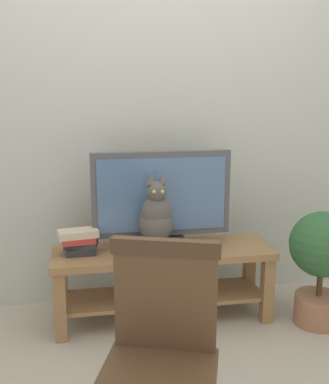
{
  "coord_description": "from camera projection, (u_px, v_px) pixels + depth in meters",
  "views": [
    {
      "loc": [
        -0.49,
        -2.12,
        1.44
      ],
      "look_at": [
        -0.01,
        0.53,
        0.84
      ],
      "focal_mm": 43.49,
      "sensor_mm": 36.0,
      "label": 1
    }
  ],
  "objects": [
    {
      "name": "ground_plane",
      "position": [
        184.0,
        370.0,
        2.44
      ],
      "size": [
        12.0,
        12.0,
        0.0
      ],
      "primitive_type": "plane",
      "color": "#ADA393"
    },
    {
      "name": "back_wall",
      "position": [
        153.0,
        95.0,
        3.09
      ],
      "size": [
        7.0,
        0.12,
        2.8
      ],
      "primitive_type": "cube",
      "color": "#B7BCB2",
      "rests_on": "ground"
    },
    {
      "name": "tv_stand",
      "position": [
        163.0,
        269.0,
        2.92
      ],
      "size": [
        1.36,
        0.42,
        0.47
      ],
      "color": "olive",
      "rests_on": "ground"
    },
    {
      "name": "tv",
      "position": [
        162.0,
        198.0,
        2.87
      ],
      "size": [
        0.86,
        0.2,
        0.6
      ],
      "color": "#4C4C51",
      "rests_on": "tv_stand"
    },
    {
      "name": "media_box",
      "position": [
        156.0,
        247.0,
        2.82
      ],
      "size": [
        0.38,
        0.3,
        0.07
      ],
      "color": "#2D2D30",
      "rests_on": "tv_stand"
    },
    {
      "name": "cat",
      "position": [
        156.0,
        217.0,
        2.77
      ],
      "size": [
        0.21,
        0.3,
        0.44
      ],
      "color": "#514C47",
      "rests_on": "media_box"
    },
    {
      "name": "wooden_chair",
      "position": [
        161.0,
        349.0,
        1.66
      ],
      "size": [
        0.52,
        0.52,
        0.91
      ],
      "color": "#513823",
      "rests_on": "ground"
    },
    {
      "name": "book_stack",
      "position": [
        80.0,
        241.0,
        2.79
      ],
      "size": [
        0.25,
        0.18,
        0.15
      ],
      "color": "#2D2D33",
      "rests_on": "tv_stand"
    },
    {
      "name": "potted_plant",
      "position": [
        322.0,
        258.0,
        2.84
      ],
      "size": [
        0.4,
        0.4,
        0.72
      ],
      "color": "#9E6B4C",
      "rests_on": "ground"
    }
  ]
}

